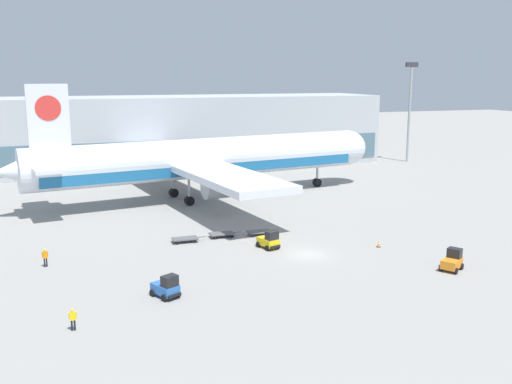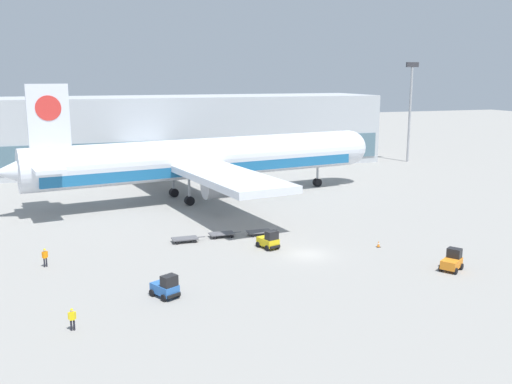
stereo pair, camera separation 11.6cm
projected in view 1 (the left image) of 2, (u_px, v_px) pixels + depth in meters
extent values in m
plane|color=gray|center=(307.00, 255.00, 58.42)|extent=(400.00, 400.00, 0.00)
cube|color=#B2B7BC|center=(157.00, 132.00, 113.00)|extent=(90.00, 18.00, 14.00)
cube|color=slate|center=(166.00, 154.00, 105.22)|extent=(88.20, 0.20, 4.90)
cylinder|color=#9EA0A5|center=(409.00, 115.00, 119.81)|extent=(0.50, 0.50, 19.74)
cube|color=#333338|center=(412.00, 65.00, 117.73)|extent=(2.80, 0.50, 1.00)
cylinder|color=silver|center=(207.00, 158.00, 84.18)|extent=(52.28, 13.57, 5.80)
cube|color=#1E669E|center=(207.00, 166.00, 84.44)|extent=(48.15, 12.83, 1.45)
sphere|color=silver|center=(348.00, 148.00, 96.21)|extent=(5.68, 5.68, 5.68)
cone|color=silver|center=(18.00, 171.00, 72.15)|extent=(7.14, 6.41, 5.51)
cube|color=silver|center=(48.00, 116.00, 72.69)|extent=(5.21, 1.22, 8.00)
cylinder|color=red|center=(48.00, 108.00, 72.50)|extent=(3.25, 1.03, 3.20)
cube|color=silver|center=(43.00, 165.00, 73.48)|extent=(5.52, 13.39, 0.50)
cube|color=silver|center=(190.00, 164.00, 83.12)|extent=(15.15, 48.66, 0.90)
cylinder|color=#9EA0A5|center=(219.00, 188.00, 74.78)|extent=(4.57, 3.40, 2.80)
cylinder|color=#9EA0A5|center=(167.00, 167.00, 92.19)|extent=(4.57, 3.40, 2.80)
cylinder|color=#9EA0A5|center=(317.00, 170.00, 94.01)|extent=(0.36, 0.36, 4.00)
cylinder|color=black|center=(317.00, 182.00, 94.41)|extent=(1.42, 1.09, 1.30)
cylinder|color=#9EA0A5|center=(189.00, 187.00, 80.18)|extent=(0.36, 0.36, 4.00)
cylinder|color=black|center=(189.00, 201.00, 80.58)|extent=(1.42, 1.09, 1.30)
cylinder|color=#9EA0A5|center=(173.00, 180.00, 85.71)|extent=(0.36, 0.36, 4.00)
cylinder|color=black|center=(174.00, 193.00, 86.11)|extent=(1.42, 1.09, 1.30)
cube|color=orange|center=(452.00, 263.00, 53.59)|extent=(2.69, 2.43, 0.80)
cube|color=black|center=(455.00, 253.00, 53.93)|extent=(1.43, 1.53, 0.90)
cube|color=black|center=(456.00, 263.00, 54.60)|extent=(0.82, 1.14, 0.24)
cylinder|color=black|center=(447.00, 264.00, 54.71)|extent=(0.63, 0.53, 0.60)
cylinder|color=black|center=(462.00, 266.00, 53.88)|extent=(0.63, 0.53, 0.60)
cylinder|color=black|center=(441.00, 268.00, 53.46)|extent=(0.63, 0.53, 0.60)
cylinder|color=black|center=(456.00, 271.00, 52.63)|extent=(0.63, 0.53, 0.60)
cube|color=#2D66B7|center=(165.00, 289.00, 47.18)|extent=(2.28, 2.68, 0.80)
cube|color=black|center=(170.00, 281.00, 46.57)|extent=(1.51, 1.36, 0.90)
cube|color=black|center=(174.00, 296.00, 46.40)|extent=(1.20, 0.70, 0.24)
cylinder|color=black|center=(178.00, 293.00, 47.21)|extent=(0.48, 0.64, 0.60)
cylinder|color=black|center=(164.00, 298.00, 46.22)|extent=(0.48, 0.64, 0.60)
cylinder|color=black|center=(166.00, 288.00, 48.30)|extent=(0.48, 0.64, 0.60)
cylinder|color=black|center=(153.00, 293.00, 47.32)|extent=(0.48, 0.64, 0.60)
cube|color=yellow|center=(268.00, 242.00, 60.54)|extent=(2.01, 2.61, 0.80)
cube|color=black|center=(272.00, 235.00, 59.86)|extent=(1.45, 1.22, 0.90)
cube|color=black|center=(275.00, 247.00, 59.63)|extent=(1.25, 0.52, 0.24)
cylinder|color=black|center=(278.00, 246.00, 60.40)|extent=(0.40, 0.64, 0.60)
cylinder|color=black|center=(267.00, 248.00, 59.58)|extent=(0.40, 0.64, 0.60)
cylinder|color=black|center=(269.00, 242.00, 61.67)|extent=(0.40, 0.64, 0.60)
cylinder|color=black|center=(258.00, 245.00, 60.85)|extent=(0.40, 0.64, 0.60)
cube|color=#56565B|center=(185.00, 238.00, 62.70)|extent=(2.82, 1.54, 0.12)
cube|color=#56565B|center=(201.00, 237.00, 63.29)|extent=(0.90, 0.09, 0.08)
cylinder|color=black|center=(192.00, 238.00, 63.65)|extent=(0.36, 0.15, 0.36)
cylinder|color=black|center=(195.00, 241.00, 62.47)|extent=(0.36, 0.15, 0.36)
cylinder|color=black|center=(175.00, 240.00, 63.03)|extent=(0.36, 0.15, 0.36)
cylinder|color=black|center=(177.00, 243.00, 61.85)|extent=(0.36, 0.15, 0.36)
cube|color=#56565B|center=(222.00, 234.00, 64.66)|extent=(2.82, 1.54, 0.12)
cube|color=#56565B|center=(237.00, 232.00, 65.24)|extent=(0.90, 0.09, 0.08)
cylinder|color=black|center=(229.00, 233.00, 65.61)|extent=(0.36, 0.15, 0.36)
cylinder|color=black|center=(232.00, 236.00, 64.42)|extent=(0.36, 0.15, 0.36)
cylinder|color=black|center=(212.00, 235.00, 64.99)|extent=(0.36, 0.15, 0.36)
cylinder|color=black|center=(215.00, 238.00, 63.81)|extent=(0.36, 0.15, 0.36)
cube|color=#56565B|center=(259.00, 231.00, 65.52)|extent=(2.82, 1.54, 0.12)
cube|color=#56565B|center=(274.00, 230.00, 66.11)|extent=(0.90, 0.09, 0.08)
cylinder|color=black|center=(266.00, 231.00, 66.47)|extent=(0.36, 0.15, 0.36)
cylinder|color=black|center=(269.00, 234.00, 65.29)|extent=(0.36, 0.15, 0.36)
cylinder|color=black|center=(250.00, 233.00, 65.85)|extent=(0.36, 0.15, 0.36)
cylinder|color=black|center=(253.00, 236.00, 64.67)|extent=(0.36, 0.15, 0.36)
cylinder|color=black|center=(75.00, 325.00, 40.97)|extent=(0.14, 0.14, 0.81)
cylinder|color=black|center=(72.00, 325.00, 40.92)|extent=(0.14, 0.14, 0.81)
cube|color=yellow|center=(73.00, 316.00, 40.81)|extent=(0.37, 0.24, 0.60)
cylinder|color=yellow|center=(76.00, 315.00, 40.86)|extent=(0.09, 0.09, 0.54)
cylinder|color=yellow|center=(69.00, 316.00, 40.73)|extent=(0.09, 0.09, 0.54)
sphere|color=#DBB28E|center=(72.00, 311.00, 40.72)|extent=(0.22, 0.22, 0.22)
sphere|color=yellow|center=(72.00, 310.00, 40.71)|extent=(0.21, 0.21, 0.21)
cylinder|color=black|center=(47.00, 262.00, 54.61)|extent=(0.14, 0.14, 0.88)
cylinder|color=black|center=(45.00, 263.00, 54.50)|extent=(0.14, 0.14, 0.88)
cube|color=orange|center=(45.00, 255.00, 54.40)|extent=(0.40, 0.30, 0.66)
cylinder|color=orange|center=(48.00, 254.00, 54.53)|extent=(0.09, 0.09, 0.59)
cylinder|color=orange|center=(42.00, 255.00, 54.27)|extent=(0.09, 0.09, 0.59)
sphere|color=#DBB28E|center=(45.00, 250.00, 54.31)|extent=(0.24, 0.24, 0.24)
sphere|color=yellow|center=(45.00, 250.00, 54.30)|extent=(0.23, 0.23, 0.23)
cube|color=black|center=(378.00, 247.00, 60.99)|extent=(0.40, 0.40, 0.04)
cone|color=orange|center=(379.00, 244.00, 60.92)|extent=(0.32, 0.32, 0.64)
cylinder|color=white|center=(379.00, 244.00, 60.91)|extent=(0.19, 0.19, 0.09)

